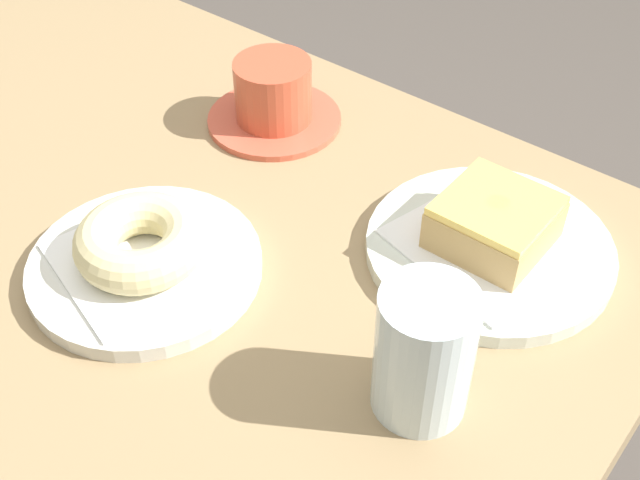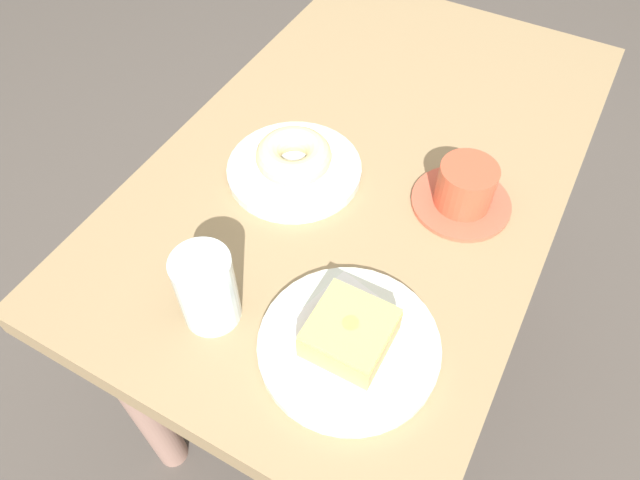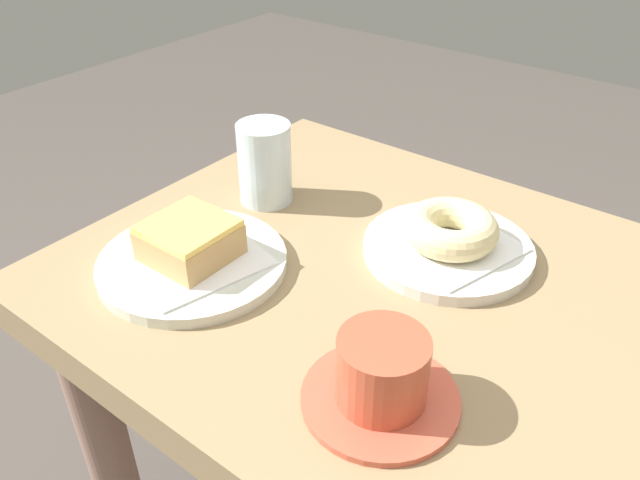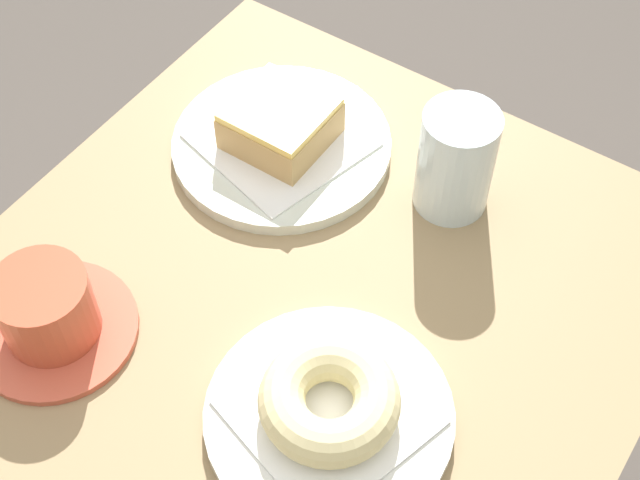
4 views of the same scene
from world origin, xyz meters
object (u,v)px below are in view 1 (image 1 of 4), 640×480
object	(u,v)px
donut_glazed_square	(494,222)
plate_sugar_ring	(145,266)
plate_glazed_square	(489,249)
donut_sugar_ring	(140,242)
coffee_cup	(273,97)
water_glass	(424,353)

from	to	relation	value
donut_glazed_square	plate_sugar_ring	size ratio (longest dim) A/B	0.45
plate_glazed_square	plate_sugar_ring	distance (m)	0.32
plate_glazed_square	donut_sugar_ring	bearing A→B (deg)	42.69
donut_glazed_square	coffee_cup	world-z (taller)	coffee_cup
coffee_cup	donut_glazed_square	bearing A→B (deg)	172.45
plate_glazed_square	plate_sugar_ring	bearing A→B (deg)	42.69
plate_glazed_square	donut_glazed_square	bearing A→B (deg)	0.00
donut_glazed_square	plate_sugar_ring	xyz separation A→B (m)	(0.23, 0.21, -0.03)
plate_sugar_ring	coffee_cup	xyz separation A→B (m)	(0.06, -0.25, 0.03)
donut_glazed_square	water_glass	xyz separation A→B (m)	(-0.04, 0.18, 0.02)
donut_sugar_ring	coffee_cup	size ratio (longest dim) A/B	0.78
plate_sugar_ring	water_glass	bearing A→B (deg)	-172.65
plate_sugar_ring	water_glass	distance (m)	0.28
water_glass	donut_glazed_square	bearing A→B (deg)	-77.55
donut_glazed_square	donut_sugar_ring	world-z (taller)	donut_glazed_square
plate_sugar_ring	coffee_cup	bearing A→B (deg)	-75.69
water_glass	coffee_cup	xyz separation A→B (m)	(0.34, -0.22, -0.02)
water_glass	coffee_cup	world-z (taller)	water_glass
plate_glazed_square	coffee_cup	distance (m)	0.30
plate_glazed_square	plate_sugar_ring	xyz separation A→B (m)	(0.23, 0.21, 0.00)
donut_sugar_ring	water_glass	world-z (taller)	water_glass
plate_glazed_square	donut_sugar_ring	world-z (taller)	donut_sugar_ring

